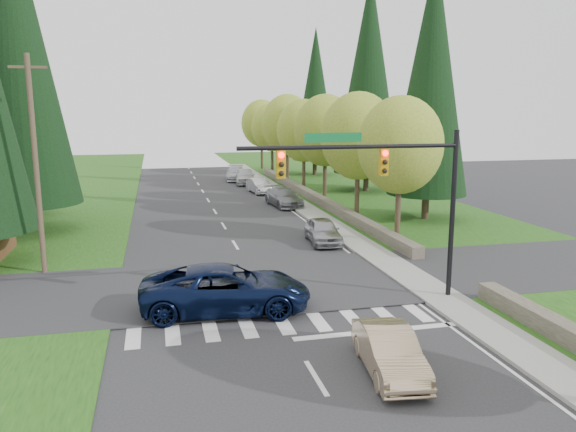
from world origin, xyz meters
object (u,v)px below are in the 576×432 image
object	(u,v)px
sedan_champagne	(389,351)
suv_navy	(226,289)
parked_car_b	(284,197)
parked_car_a	(323,231)
parked_car_d	(245,176)
parked_car_e	(236,174)
parked_car_c	(259,186)

from	to	relation	value
sedan_champagne	suv_navy	xyz separation A→B (m)	(-3.98, 6.16, 0.23)
parked_car_b	suv_navy	bearing A→B (deg)	-114.79
suv_navy	parked_car_a	size ratio (longest dim) A/B	1.52
sedan_champagne	parked_car_b	size ratio (longest dim) A/B	0.81
parked_car_b	parked_car_d	bearing A→B (deg)	86.99
sedan_champagne	parked_car_a	distance (m)	16.28
parked_car_b	parked_car_d	size ratio (longest dim) A/B	1.03
parked_car_a	parked_car_d	distance (m)	26.77
suv_navy	parked_car_e	world-z (taller)	suv_navy
parked_car_a	parked_car_b	bearing A→B (deg)	92.14
parked_car_a	parked_car_d	world-z (taller)	parked_car_d
parked_car_a	parked_car_e	world-z (taller)	parked_car_e
parked_car_a	parked_car_d	size ratio (longest dim) A/B	0.88
parked_car_a	parked_car_c	size ratio (longest dim) A/B	1.02
parked_car_a	parked_car_e	distance (m)	30.16
parked_car_a	parked_car_e	size ratio (longest dim) A/B	0.82
parked_car_d	parked_car_e	size ratio (longest dim) A/B	0.93
suv_navy	parked_car_d	size ratio (longest dim) A/B	1.33
sedan_champagne	suv_navy	bearing A→B (deg)	129.93
parked_car_b	parked_car_a	bearing A→B (deg)	-99.35
parked_car_c	parked_car_b	bearing A→B (deg)	-92.38
suv_navy	parked_car_d	world-z (taller)	suv_navy
suv_navy	parked_car_e	distance (m)	40.48
parked_car_a	parked_car_b	distance (m)	12.76
suv_navy	parked_car_a	bearing A→B (deg)	-29.35
suv_navy	parked_car_e	bearing A→B (deg)	-3.38
suv_navy	parked_car_e	xyz separation A→B (m)	(6.08, 40.02, -0.14)
parked_car_b	parked_car_c	distance (m)	7.39
sedan_champagne	suv_navy	world-z (taller)	suv_navy
parked_car_c	parked_car_e	bearing A→B (deg)	87.07
parked_car_d	parked_car_a	bearing A→B (deg)	-83.63
parked_car_a	parked_car_b	size ratio (longest dim) A/B	0.85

